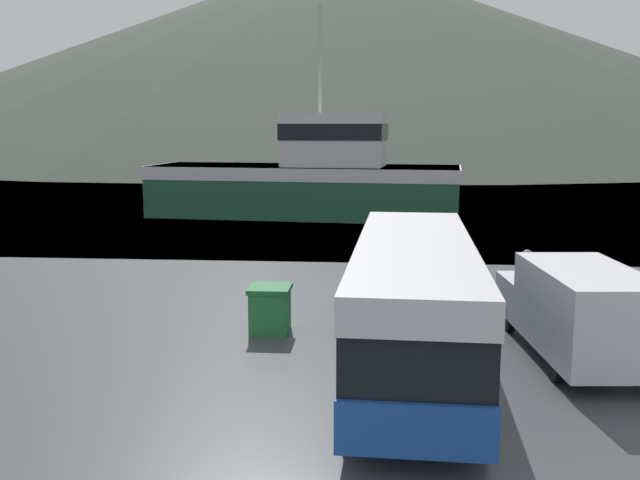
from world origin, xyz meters
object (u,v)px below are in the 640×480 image
at_px(storage_bin, 270,309).
at_px(tour_bus, 414,298).
at_px(delivery_van, 576,308).
at_px(fishing_boat, 310,178).

bearing_deg(storage_bin, tour_bus, -37.27).
relative_size(delivery_van, fishing_boat, 0.33).
height_order(delivery_van, storage_bin, delivery_van).
relative_size(tour_bus, storage_bin, 8.56).
height_order(tour_bus, storage_bin, tour_bus).
height_order(fishing_boat, storage_bin, fishing_boat).
bearing_deg(delivery_van, tour_bus, -167.21).
bearing_deg(fishing_boat, tour_bus, -163.77).
xyz_separation_m(delivery_van, fishing_boat, (-9.00, 26.60, 1.14)).
relative_size(tour_bus, fishing_boat, 0.56).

